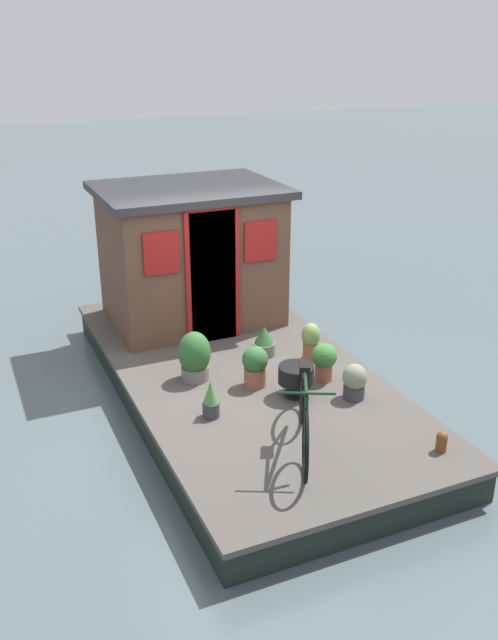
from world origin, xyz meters
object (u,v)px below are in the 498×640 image
object	(u,v)px
potted_plant_lavender	(255,365)
mooring_bollard	(442,441)
bicycle	(304,412)
potted_plant_rosemary	(264,341)
potted_plant_geranium	(355,381)
houseboat_cabin	(191,254)
potted_plant_mint	(311,341)
charcoal_grill	(296,375)
potted_plant_basil	(195,356)
potted_plant_ivy	(324,360)
potted_plant_succulent	(211,400)

from	to	relation	value
potted_plant_lavender	mooring_bollard	xyz separation A→B (m)	(-1.92, -1.07, -0.14)
bicycle	potted_plant_rosemary	world-z (taller)	bicycle
bicycle	potted_plant_geranium	world-z (taller)	bicycle
houseboat_cabin	potted_plant_mint	world-z (taller)	houseboat_cabin
houseboat_cabin	potted_plant_rosemary	world-z (taller)	houseboat_cabin
bicycle	charcoal_grill	distance (m)	1.03
bicycle	potted_plant_mint	bearing A→B (deg)	-30.66
potted_plant_mint	potted_plant_basil	size ratio (longest dim) A/B	0.84
potted_plant_lavender	potted_plant_ivy	distance (m)	0.80
potted_plant_geranium	potted_plant_succulent	distance (m)	1.58
houseboat_cabin	mooring_bollard	world-z (taller)	houseboat_cabin
mooring_bollard	potted_plant_lavender	bearing A→B (deg)	29.13
houseboat_cabin	potted_plant_geranium	size ratio (longest dim) A/B	5.96
houseboat_cabin	potted_plant_ivy	world-z (taller)	houseboat_cabin
potted_plant_lavender	potted_plant_rosemary	xyz separation A→B (m)	(0.69, -0.43, -0.07)
charcoal_grill	potted_plant_lavender	bearing A→B (deg)	39.48
bicycle	potted_plant_succulent	world-z (taller)	bicycle
potted_plant_geranium	potted_plant_mint	bearing A→B (deg)	-0.55
houseboat_cabin	potted_plant_mint	xyz separation A→B (m)	(-1.86, -0.84, -0.67)
houseboat_cabin	potted_plant_geranium	bearing A→B (deg)	-163.88
potted_plant_lavender	potted_plant_geranium	size ratio (longest dim) A/B	1.19
potted_plant_lavender	potted_plant_succulent	world-z (taller)	potted_plant_lavender
potted_plant_succulent	charcoal_grill	bearing A→B (deg)	-86.81
potted_plant_basil	potted_plant_succulent	distance (m)	0.87
houseboat_cabin	potted_plant_basil	distance (m)	1.97
potted_plant_lavender	houseboat_cabin	bearing A→B (deg)	-0.93
potted_plant_mint	potted_plant_rosemary	bearing A→B (deg)	49.44
potted_plant_ivy	potted_plant_geranium	size ratio (longest dim) A/B	1.12
potted_plant_basil	mooring_bollard	distance (m)	2.86
potted_plant_mint	potted_plant_ivy	xyz separation A→B (m)	(-0.50, 0.10, -0.01)
mooring_bollard	bicycle	bearing A→B (deg)	62.78
potted_plant_rosemary	potted_plant_mint	world-z (taller)	potted_plant_mint
bicycle	potted_plant_basil	world-z (taller)	bicycle
potted_plant_rosemary	mooring_bollard	size ratio (longest dim) A/B	1.82
potted_plant_mint	mooring_bollard	bearing A→B (deg)	-175.03
charcoal_grill	mooring_bollard	bearing A→B (deg)	-153.86
mooring_bollard	potted_plant_ivy	bearing A→B (deg)	9.64
potted_plant_mint	houseboat_cabin	bearing A→B (deg)	24.24
bicycle	mooring_bollard	size ratio (longest dim) A/B	7.32
potted_plant_lavender	potted_plant_succulent	size ratio (longest dim) A/B	1.15
houseboat_cabin	potted_plant_basil	xyz separation A→B (m)	(-1.76, 0.60, -0.65)
potted_plant_rosemary	potted_plant_succulent	size ratio (longest dim) A/B	0.92
potted_plant_lavender	potted_plant_mint	size ratio (longest dim) A/B	0.97
mooring_bollard	houseboat_cabin	bearing A→B (deg)	14.16
bicycle	potted_plant_succulent	xyz separation A→B (m)	(0.88, 0.60, -0.18)
potted_plant_lavender	mooring_bollard	size ratio (longest dim) A/B	2.29
potted_plant_lavender	potted_plant_succulent	xyz separation A→B (m)	(-0.44, 0.70, -0.06)
potted_plant_rosemary	potted_plant_geranium	distance (m)	1.45
potted_plant_basil	potted_plant_rosemary	bearing A→B (deg)	-74.73
houseboat_cabin	potted_plant_lavender	size ratio (longest dim) A/B	5.01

